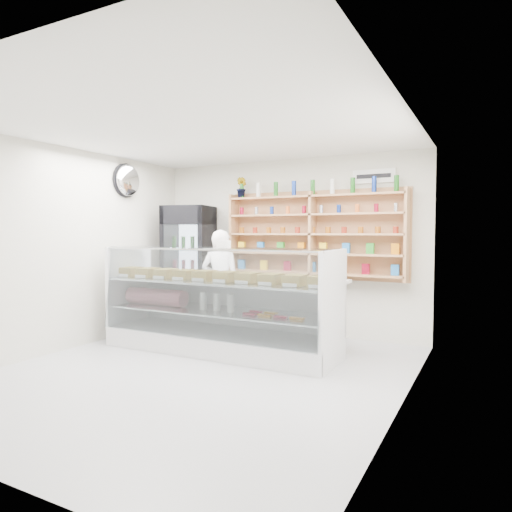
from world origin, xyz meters
The scene contains 8 objects.
room centered at (0.00, 0.00, 1.40)m, with size 5.00×5.00×5.00m.
display_counter centered at (-0.31, 0.95, 0.38)m, with size 3.28×0.98×1.43m.
shop_worker centered at (-0.73, 1.64, 0.83)m, with size 0.61×0.40×1.67m, color white.
drinks_cooler centered at (-1.60, 2.02, 1.04)m, with size 0.89×0.88×2.07m.
wall_shelving centered at (0.50, 2.34, 1.59)m, with size 2.84×0.28×1.33m.
potted_plant centered at (-0.75, 2.34, 2.37)m, with size 0.19×0.15×0.34m, color #1E6626.
security_mirror centered at (-2.17, 1.20, 2.45)m, with size 0.15×0.50×0.50m, color silver.
wall_sign centered at (1.40, 2.47, 2.45)m, with size 0.62×0.03×0.20m, color white.
Camera 1 is at (2.99, -4.29, 1.63)m, focal length 32.00 mm.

